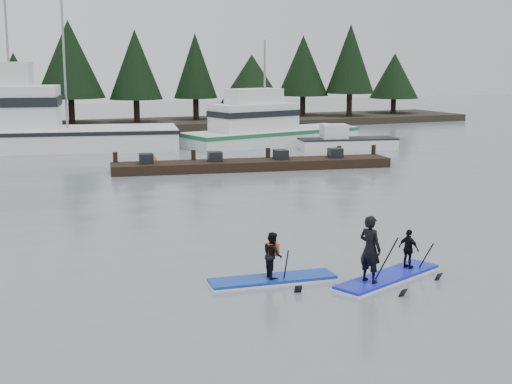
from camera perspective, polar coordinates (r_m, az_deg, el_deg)
name	(u,v)px	position (r m, az deg, el deg)	size (l,w,h in m)	color
ground	(342,269)	(19.62, 6.87, -6.10)	(160.00, 160.00, 0.00)	slate
far_shore	(82,127)	(59.28, -13.72, 5.06)	(70.00, 8.00, 0.60)	#2D281E
treeline	(82,131)	(59.31, -13.71, 4.77)	(60.00, 4.00, 8.00)	black
fishing_boat_large	(19,138)	(47.29, -18.44, 4.13)	(19.22, 9.02, 10.37)	white
fishing_boat_medium	(268,136)	(48.29, 0.94, 4.47)	(13.02, 6.20, 7.73)	white
skiff	(348,144)	(45.86, 7.35, 3.85)	(6.16, 1.85, 0.72)	white
floating_dock	(253,165)	(37.07, -0.25, 2.20)	(14.52, 1.94, 0.48)	black
buoy_c	(303,146)	(47.37, 3.77, 3.68)	(0.55, 0.55, 0.55)	#F73C0C
buoy_b	(152,163)	(39.66, -8.32, 2.28)	(0.56, 0.56, 0.56)	#F73C0C
paddleboard_solo	(273,267)	(18.24, 1.34, -6.02)	(3.34, 1.23, 1.79)	#1133A6
paddleboard_duo	(384,260)	(18.53, 10.21, -5.35)	(3.56, 2.03, 2.35)	#1421C4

